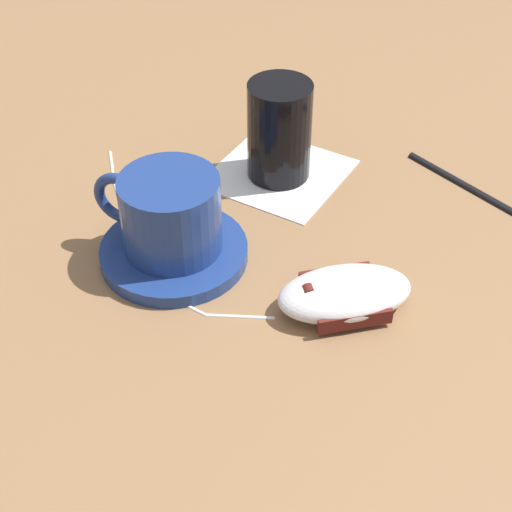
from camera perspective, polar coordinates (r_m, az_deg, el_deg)
The scene contains 8 objects.
ground_plane at distance 0.78m, azimuth 1.89°, elevation 3.32°, with size 3.00×3.00×0.00m, color olive.
saucer at distance 0.72m, azimuth -5.98°, elevation 0.28°, with size 0.14×0.14×0.01m, color navy.
coffee_cup at distance 0.70m, azimuth -6.38°, elevation 3.11°, with size 0.12×0.09×0.07m.
computer_mouse at distance 0.67m, azimuth 6.46°, elevation -2.73°, with size 0.12×0.13×0.03m.
mouse_cable at distance 0.74m, azimuth -7.69°, elevation 1.03°, with size 0.30×0.13×0.00m.
napkin_under_glass at distance 0.83m, azimuth 1.68°, elevation 6.07°, with size 0.13×0.13×0.00m, color white.
drinking_glass at distance 0.80m, azimuth 1.71°, elevation 9.11°, with size 0.07×0.07×0.10m, color black.
pen at distance 0.83m, azimuth 14.94°, elevation 5.19°, with size 0.15×0.04×0.01m.
Camera 1 is at (-0.36, 0.49, 0.47)m, focal length 55.00 mm.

